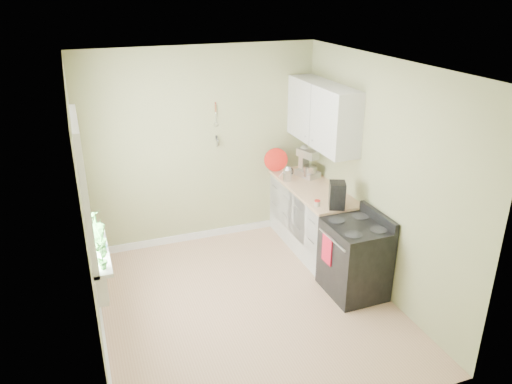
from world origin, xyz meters
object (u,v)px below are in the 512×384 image
object	(u,v)px
stand_mixer	(307,164)
coffee_maker	(337,196)
kettle	(287,174)
stove	(355,258)

from	to	relation	value
stand_mixer	coffee_maker	xyz separation A→B (m)	(-0.14, -1.09, -0.03)
kettle	coffee_maker	xyz separation A→B (m)	(0.20, -1.01, 0.05)
stove	coffee_maker	world-z (taller)	coffee_maker
stand_mixer	kettle	distance (m)	0.35
coffee_maker	kettle	bearing A→B (deg)	101.10
coffee_maker	stove	bearing A→B (deg)	-86.33
stove	kettle	distance (m)	1.59
stove	kettle	world-z (taller)	kettle
stand_mixer	stove	bearing A→B (deg)	-93.98
stand_mixer	coffee_maker	world-z (taller)	stand_mixer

